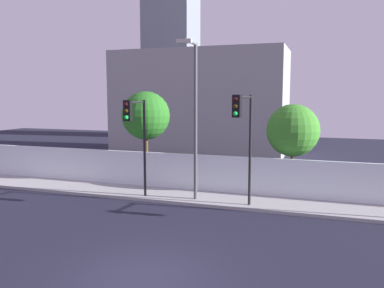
{
  "coord_description": "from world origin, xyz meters",
  "views": [
    {
      "loc": [
        4.43,
        -9.06,
        4.85
      ],
      "look_at": [
        -0.86,
        6.5,
        2.86
      ],
      "focal_mm": 36.65,
      "sensor_mm": 36.0,
      "label": 1
    }
  ],
  "objects_px": {
    "traffic_light_center": "(136,127)",
    "street_lamp_curbside": "(194,109)",
    "roadside_tree_leftmost": "(146,116)",
    "roadside_tree_midleft": "(293,130)",
    "traffic_light_left": "(243,126)"
  },
  "relations": [
    {
      "from": "traffic_light_left",
      "to": "street_lamp_curbside",
      "type": "bearing_deg",
      "value": 164.62
    },
    {
      "from": "street_lamp_curbside",
      "to": "roadside_tree_leftmost",
      "type": "height_order",
      "value": "street_lamp_curbside"
    },
    {
      "from": "traffic_light_center",
      "to": "roadside_tree_midleft",
      "type": "xyz_separation_m",
      "value": [
        6.59,
        3.75,
        -0.28
      ]
    },
    {
      "from": "roadside_tree_leftmost",
      "to": "street_lamp_curbside",
      "type": "bearing_deg",
      "value": -38.5
    },
    {
      "from": "street_lamp_curbside",
      "to": "roadside_tree_midleft",
      "type": "height_order",
      "value": "street_lamp_curbside"
    },
    {
      "from": "traffic_light_center",
      "to": "roadside_tree_leftmost",
      "type": "xyz_separation_m",
      "value": [
        -1.28,
        3.75,
        0.31
      ]
    },
    {
      "from": "street_lamp_curbside",
      "to": "traffic_light_left",
      "type": "bearing_deg",
      "value": -15.38
    },
    {
      "from": "traffic_light_center",
      "to": "roadside_tree_midleft",
      "type": "distance_m",
      "value": 7.59
    },
    {
      "from": "traffic_light_center",
      "to": "roadside_tree_leftmost",
      "type": "relative_size",
      "value": 0.88
    },
    {
      "from": "traffic_light_center",
      "to": "street_lamp_curbside",
      "type": "height_order",
      "value": "street_lamp_curbside"
    },
    {
      "from": "traffic_light_left",
      "to": "roadside_tree_leftmost",
      "type": "distance_m",
      "value": 7.17
    },
    {
      "from": "traffic_light_center",
      "to": "roadside_tree_midleft",
      "type": "bearing_deg",
      "value": 29.63
    },
    {
      "from": "roadside_tree_leftmost",
      "to": "roadside_tree_midleft",
      "type": "xyz_separation_m",
      "value": [
        7.87,
        0.0,
        -0.59
      ]
    },
    {
      "from": "traffic_light_left",
      "to": "roadside_tree_midleft",
      "type": "relative_size",
      "value": 1.06
    },
    {
      "from": "roadside_tree_leftmost",
      "to": "traffic_light_center",
      "type": "bearing_deg",
      "value": -71.22
    }
  ]
}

